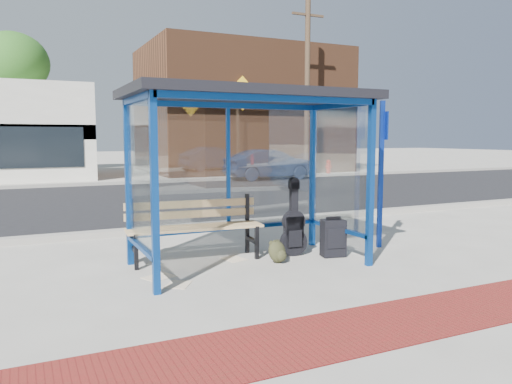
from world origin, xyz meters
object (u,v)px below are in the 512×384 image
backpack (278,252)px  fire_hydrant (328,167)px  parked_car (270,165)px  suitcase (333,238)px  bench (194,224)px  guitar_bag (294,229)px

backpack → fire_hydrant: size_ratio=0.45×
backpack → parked_car: (6.35, 12.76, 0.48)m
suitcase → fire_hydrant: size_ratio=0.84×
suitcase → backpack: (-0.92, 0.03, -0.13)m
bench → suitcase: 2.08m
bench → guitar_bag: bearing=-10.4°
bench → backpack: size_ratio=6.11×
bench → backpack: 1.28m
parked_car → fire_hydrant: bearing=-74.2°
backpack → parked_car: size_ratio=0.08×
suitcase → backpack: suitcase is taller
bench → backpack: bearing=-28.9°
guitar_bag → parked_car: size_ratio=0.29×
parked_car → suitcase: bearing=156.0°
guitar_bag → suitcase: (0.50, -0.32, -0.13)m
bench → guitar_bag: size_ratio=1.78×
parked_car → fire_hydrant: (3.71, 1.12, -0.24)m
bench → parked_car: (7.37, 12.08, 0.11)m
fire_hydrant → guitar_bag: bearing=-125.3°
guitar_bag → fire_hydrant: (9.64, 13.60, -0.02)m
backpack → suitcase: bearing=-15.6°
bench → suitcase: (1.94, -0.71, -0.24)m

